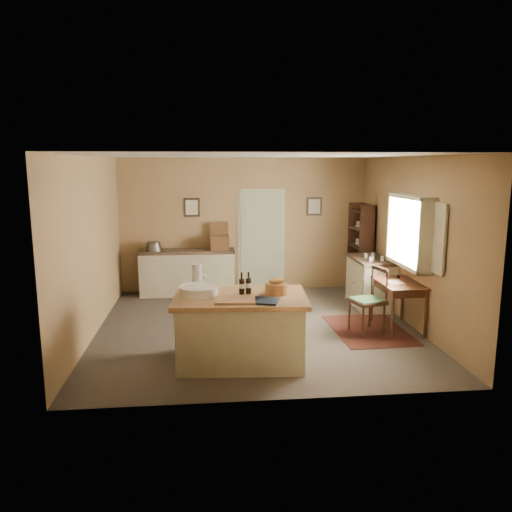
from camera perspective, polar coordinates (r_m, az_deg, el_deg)
The scene contains 16 objects.
ground at distance 8.07m, azimuth 0.06°, elevation -8.17°, with size 5.00×5.00×0.00m, color brown.
wall_back at distance 10.21m, azimuth -1.39°, elevation 3.57°, with size 5.00×0.10×2.70m, color #96734D.
wall_front at distance 5.31m, azimuth 2.85°, elevation -2.94°, with size 5.00×0.10×2.70m, color #96734D.
wall_left at distance 7.89m, azimuth -18.31°, elevation 0.98°, with size 0.10×5.00×2.70m, color #96734D.
wall_right at distance 8.37m, azimuth 17.35°, elevation 1.56°, with size 0.10×5.00×2.70m, color #96734D.
ceiling at distance 7.64m, azimuth 0.07°, elevation 11.39°, with size 5.00×5.00×0.00m, color silver.
door at distance 10.25m, azimuth 0.59°, elevation 1.93°, with size 0.97×0.06×2.11m, color #AAAF91.
framed_prints at distance 10.16m, azimuth -0.26°, elevation 5.64°, with size 2.82×0.02×0.38m.
window at distance 8.13m, azimuth 17.47°, elevation 2.73°, with size 0.25×1.99×1.12m.
work_island at distance 6.58m, azimuth -1.87°, elevation -8.12°, with size 1.78×1.23×1.20m.
sideboard at distance 10.03m, azimuth -7.80°, elevation -1.68°, with size 1.89×0.54×1.18m.
rug at distance 8.14m, azimuth 12.77°, elevation -8.23°, with size 1.10×1.60×0.01m, color #42150E.
writing_desk at distance 8.11m, azimuth 15.98°, elevation -3.53°, with size 0.60×0.98×0.82m.
desk_chair at distance 7.89m, azimuth 12.58°, elevation -5.07°, with size 0.47×0.47×1.00m, color #311B13, non-canonical shape.
right_cabinet at distance 9.35m, azimuth 12.95°, elevation -2.90°, with size 0.63×1.13×0.99m.
shelving_unit at distance 10.24m, azimuth 12.06°, elevation 0.81°, with size 0.31×0.81×1.80m.
Camera 1 is at (-0.79, -7.60, 2.58)m, focal length 35.00 mm.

